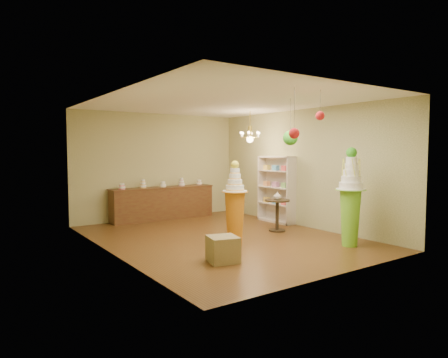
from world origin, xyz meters
TOP-DOWN VIEW (x-y plane):
  - floor at (0.00, 0.00)m, footprint 6.50×6.50m
  - ceiling at (0.00, 0.00)m, footprint 6.50×6.50m
  - wall_back at (0.00, 3.25)m, footprint 5.00×0.04m
  - wall_front at (0.00, -3.25)m, footprint 5.00×0.04m
  - wall_left at (-2.50, 0.00)m, footprint 0.04×6.50m
  - wall_right at (2.50, 0.00)m, footprint 0.04×6.50m
  - pedestal_green at (1.70, -2.13)m, footprint 0.68×0.68m
  - pedestal_orange at (-0.23, -0.79)m, footprint 0.60×0.60m
  - burlap_riser at (-1.09, -1.61)m, footprint 0.60×0.60m
  - sideboard at (0.00, 2.97)m, footprint 3.04×0.54m
  - shelving_unit at (2.34, 0.80)m, footprint 0.33×1.20m
  - round_table at (1.51, -0.15)m, footprint 0.71×0.71m
  - vase at (1.51, -0.15)m, footprint 0.23×0.23m
  - pom_red_left at (-0.22, -2.44)m, footprint 0.18×0.18m
  - pom_green_mid at (0.78, -1.32)m, footprint 0.30×0.30m
  - pom_red_right at (0.38, -2.47)m, footprint 0.16×0.16m
  - chandelier at (1.67, 1.11)m, footprint 0.72×0.72m

SIDE VIEW (x-z plane):
  - floor at x=0.00m, z-range 0.00..0.00m
  - burlap_riser at x=-1.09m, z-range 0.00..0.45m
  - sideboard at x=0.00m, z-range -0.10..1.06m
  - round_table at x=1.51m, z-range 0.11..0.88m
  - pedestal_orange at x=-0.23m, z-range -0.16..1.58m
  - pedestal_green at x=1.70m, z-range -0.17..1.84m
  - vase at x=1.51m, z-range 0.77..0.96m
  - shelving_unit at x=2.34m, z-range 0.00..1.80m
  - wall_back at x=0.00m, z-range 0.00..3.00m
  - wall_front at x=0.00m, z-range 0.00..3.00m
  - wall_left at x=-2.50m, z-range 0.00..3.00m
  - wall_right at x=2.50m, z-range 0.00..3.00m
  - pom_green_mid at x=0.78m, z-range 1.73..2.68m
  - pom_red_left at x=-0.22m, z-range 1.80..2.66m
  - chandelier at x=1.67m, z-range 1.88..2.73m
  - pom_red_right at x=0.38m, z-range 2.29..2.82m
  - ceiling at x=0.00m, z-range 3.00..3.00m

